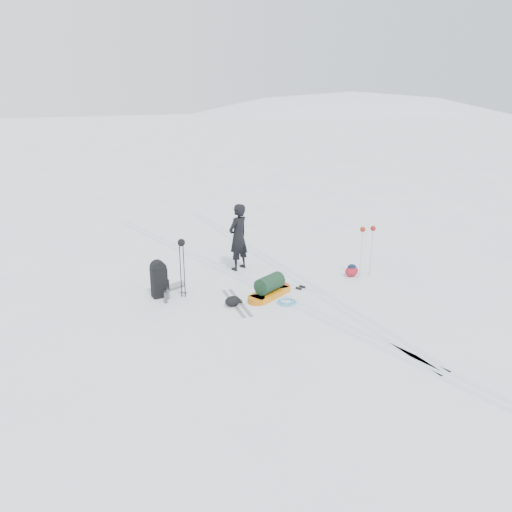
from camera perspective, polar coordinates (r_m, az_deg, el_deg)
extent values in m
plane|color=white|center=(12.70, 1.70, -4.16)|extent=(200.00, 200.00, 0.00)
ellipsoid|color=silver|center=(160.19, 9.24, -11.93)|extent=(256.00, 192.00, 160.00)
cube|color=silver|center=(12.64, 1.25, -4.26)|extent=(1.40, 17.97, 0.01)
cube|color=silver|center=(12.77, 2.14, -4.03)|extent=(1.40, 17.97, 0.01)
cube|color=silver|center=(14.92, 1.26, -0.67)|extent=(2.09, 13.88, 0.01)
cube|color=silver|center=(15.05, 2.01, -0.51)|extent=(2.09, 13.88, 0.01)
imported|color=black|center=(14.05, -2.05, 2.18)|extent=(0.80, 0.65, 1.91)
cube|color=orange|center=(12.43, 1.56, -4.32)|extent=(1.22, 0.79, 0.14)
cylinder|color=#C7410B|center=(12.81, 2.96, -3.63)|extent=(0.52, 0.52, 0.14)
cylinder|color=#C0610B|center=(12.05, 0.07, -5.06)|extent=(0.52, 0.52, 0.14)
cylinder|color=black|center=(12.33, 1.57, -3.13)|extent=(0.84, 0.62, 0.41)
cube|color=black|center=(12.52, -11.01, -3.02)|extent=(0.39, 0.30, 0.74)
cylinder|color=black|center=(12.38, -11.11, -1.32)|extent=(0.38, 0.28, 0.36)
cube|color=black|center=(12.63, -10.19, -3.29)|extent=(0.10, 0.20, 0.32)
cylinder|color=gray|center=(13.04, -9.38, -3.41)|extent=(0.60, 0.26, 0.16)
cylinder|color=black|center=(12.33, -8.61, -1.63)|extent=(0.03, 0.03, 1.38)
cylinder|color=black|center=(12.29, -8.21, -1.67)|extent=(0.03, 0.03, 1.38)
torus|color=black|center=(12.53, -8.49, -4.14)|extent=(0.11, 0.11, 0.01)
torus|color=black|center=(12.50, -8.09, -4.19)|extent=(0.11, 0.11, 0.01)
sphere|color=black|center=(12.09, -8.53, 1.53)|extent=(0.18, 0.18, 0.18)
cylinder|color=silver|center=(13.76, 11.91, 0.21)|extent=(0.02, 0.02, 1.34)
cylinder|color=#B7BABE|center=(13.92, 13.03, 0.34)|extent=(0.02, 0.02, 1.34)
torus|color=#A2A3A9|center=(13.94, 11.76, -2.01)|extent=(0.10, 0.10, 0.01)
torus|color=silver|center=(14.10, 12.87, -1.86)|extent=(0.10, 0.10, 0.01)
sphere|color=maroon|center=(13.57, 12.10, 2.99)|extent=(0.14, 0.14, 0.14)
sphere|color=maroon|center=(13.73, 13.23, 3.09)|extent=(0.14, 0.14, 0.14)
cube|color=#94959C|center=(12.10, -1.83, -5.30)|extent=(0.51, 1.69, 0.02)
cube|color=#94979C|center=(12.05, -2.61, -5.41)|extent=(0.51, 1.69, 0.02)
cube|color=black|center=(12.09, -1.83, -5.16)|extent=(0.11, 0.18, 0.05)
cube|color=black|center=(12.04, -2.62, -5.27)|extent=(0.11, 0.18, 0.05)
cube|color=white|center=(12.89, 4.90, -3.84)|extent=(0.52, 1.57, 0.01)
cube|color=silver|center=(13.02, 5.31, -3.63)|extent=(0.52, 1.57, 0.01)
cube|color=black|center=(12.88, 4.91, -3.72)|extent=(0.11, 0.17, 0.04)
cube|color=black|center=(13.01, 5.32, -3.51)|extent=(0.11, 0.17, 0.04)
torus|color=#559CD0|center=(12.09, 3.55, -5.27)|extent=(0.48, 0.48, 0.05)
torus|color=#5BAEDE|center=(12.12, 3.52, -5.14)|extent=(0.38, 0.38, 0.04)
ellipsoid|color=maroon|center=(13.99, 10.87, -1.71)|extent=(0.50, 0.46, 0.29)
ellipsoid|color=black|center=(13.95, 10.90, -1.22)|extent=(0.32, 0.30, 0.14)
cylinder|color=#515258|center=(12.21, -10.28, -4.70)|extent=(0.09, 0.09, 0.28)
cylinder|color=slate|center=(12.43, -10.04, -4.33)|extent=(0.09, 0.09, 0.26)
cylinder|color=black|center=(12.15, -10.32, -4.03)|extent=(0.08, 0.08, 0.03)
cylinder|color=black|center=(12.37, -10.08, -3.71)|extent=(0.08, 0.08, 0.03)
ellipsoid|color=black|center=(11.89, -2.70, -5.17)|extent=(0.40, 0.30, 0.24)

